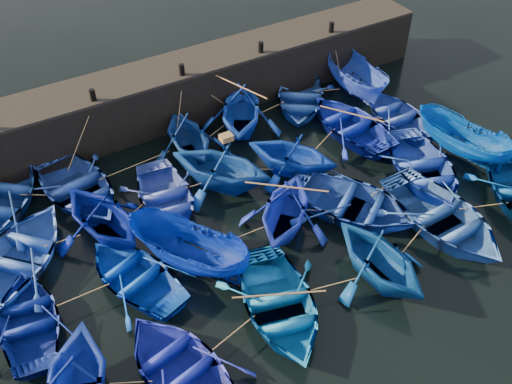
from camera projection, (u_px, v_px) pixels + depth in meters
ground at (301, 258)px, 20.57m from camera, size 120.00×120.00×0.00m
quay_wall at (177, 92)px, 26.43m from camera, size 26.00×2.50×2.50m
quay_top at (174, 67)px, 25.55m from camera, size 26.00×2.50×0.12m
bollard_1 at (93, 95)px, 23.28m from camera, size 0.24×0.24×0.50m
bollard_2 at (182, 70)px, 24.77m from camera, size 0.24×0.24×0.50m
bollard_3 at (261, 47)px, 26.26m from camera, size 0.24×0.24×0.50m
bollard_4 at (331, 27)px, 27.75m from camera, size 0.24×0.24×0.50m
boat_1 at (77, 188)px, 22.57m from camera, size 4.58×5.76×1.07m
boat_2 at (188, 136)px, 24.30m from camera, size 3.60×4.09×2.02m
boat_3 at (241, 109)px, 25.58m from camera, size 5.48×5.66×2.28m
boat_4 at (300, 98)px, 27.46m from camera, size 5.56×5.84×0.99m
boat_5 at (355, 77)px, 27.99m from camera, size 2.53×5.12×1.90m
boat_6 at (18, 256)px, 19.92m from camera, size 6.25×6.24×1.07m
boat_7 at (102, 215)px, 20.62m from camera, size 4.57×4.97×2.20m
boat_8 at (165, 197)px, 22.27m from camera, size 3.76×4.84×0.92m
boat_9 at (221, 165)px, 22.69m from camera, size 5.55×5.66×2.26m
boat_10 at (292, 154)px, 23.41m from camera, size 4.97×5.08×2.03m
boat_11 at (350, 124)px, 25.84m from camera, size 3.83×5.13×1.02m
boat_12 at (397, 114)px, 26.48m from camera, size 3.33×4.50×0.90m
boat_13 at (29, 320)px, 18.08m from camera, size 3.46×4.47×0.86m
boat_14 at (135, 275)px, 19.41m from camera, size 4.27×5.04×0.89m
boat_15 at (188, 251)px, 19.63m from camera, size 4.07×4.82×1.80m
boat_16 at (285, 209)px, 20.96m from camera, size 5.24×5.22×2.09m
boat_17 at (353, 203)px, 21.89m from camera, size 6.01×6.49×1.10m
boat_18 at (422, 167)px, 23.51m from camera, size 5.07×6.00×1.06m
boat_19 at (462, 140)px, 24.34m from camera, size 2.85×4.72×1.71m
boat_21 at (181, 368)px, 16.77m from camera, size 4.20×5.21×0.96m
boat_22 at (279, 305)px, 18.43m from camera, size 4.60×5.61×1.02m
boat_23 at (380, 258)px, 19.17m from camera, size 3.74×4.26×2.12m
boat_24 at (442, 217)px, 21.32m from camera, size 4.07×5.59×1.14m
wooden_crate at (226, 138)px, 21.96m from camera, size 0.49×0.39×0.24m
mooring_ropes at (233, 165)px, 23.06m from camera, size 17.23×11.68×2.10m
loose_oars at (291, 160)px, 22.14m from camera, size 10.39×11.65×1.32m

